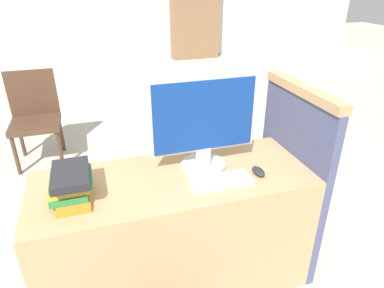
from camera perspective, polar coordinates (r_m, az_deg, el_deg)
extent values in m
cube|color=tan|center=(2.00, -2.85, -14.38)|extent=(1.45, 0.57, 0.72)
cube|color=#474C70|center=(2.19, 16.05, -5.63)|extent=(0.05, 0.67, 1.08)
cube|color=tan|center=(1.96, 18.12, 8.50)|extent=(0.07, 0.67, 0.05)
cylinder|color=silver|center=(1.87, 1.88, -3.50)|extent=(0.24, 0.24, 0.02)
cylinder|color=silver|center=(1.85, 1.91, -1.97)|extent=(0.08, 0.08, 0.09)
cube|color=silver|center=(1.75, 1.97, 4.81)|extent=(0.57, 0.01, 0.40)
cube|color=navy|center=(1.75, 2.02, 4.75)|extent=(0.54, 0.02, 0.37)
cube|color=white|center=(1.75, 4.84, -6.14)|extent=(0.32, 0.13, 0.02)
ellipsoid|color=#262626|center=(1.84, 11.00, -4.49)|extent=(0.05, 0.10, 0.03)
cube|color=orange|center=(1.72, -19.14, -8.15)|extent=(0.15, 0.28, 0.03)
cube|color=#2D7F42|center=(1.71, -19.84, -7.20)|extent=(0.17, 0.22, 0.03)
cube|color=gold|center=(1.70, -19.81, -6.25)|extent=(0.18, 0.21, 0.03)
cube|color=#2D7F42|center=(1.69, -19.50, -5.48)|extent=(0.19, 0.20, 0.02)
cube|color=#232328|center=(1.66, -19.60, -4.86)|extent=(0.16, 0.26, 0.04)
cylinder|color=#4C3323|center=(3.49, -27.29, -1.78)|extent=(0.04, 0.04, 0.38)
cylinder|color=#4C3323|center=(3.43, -21.12, -0.96)|extent=(0.04, 0.04, 0.38)
cylinder|color=#4C3323|center=(3.83, -26.57, 0.81)|extent=(0.04, 0.04, 0.38)
cylinder|color=#4C3323|center=(3.77, -20.95, 1.60)|extent=(0.04, 0.04, 0.38)
cube|color=#4C3323|center=(3.54, -24.63, 3.08)|extent=(0.44, 0.44, 0.05)
cube|color=#4C3323|center=(3.65, -25.08, 7.76)|extent=(0.44, 0.04, 0.44)
cube|color=#846042|center=(7.64, 0.46, 21.49)|extent=(1.00, 0.32, 1.98)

